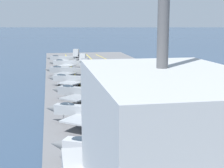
% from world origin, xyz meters
% --- Properties ---
extents(ground_plane, '(2000.00, 2000.00, 0.00)m').
position_xyz_m(ground_plane, '(0.00, 0.00, 0.00)').
color(ground_plane, '#2D425B').
extents(carrier_deck, '(224.98, 43.03, 0.40)m').
position_xyz_m(carrier_deck, '(0.00, 0.00, 0.20)').
color(carrier_deck, slate).
rests_on(carrier_deck, ground).
extents(deck_stripe_foul_line, '(202.09, 13.33, 0.01)m').
position_xyz_m(deck_stripe_foul_line, '(0.00, -11.83, 0.40)').
color(deck_stripe_foul_line, yellow).
rests_on(deck_stripe_foul_line, carrier_deck).
extents(deck_stripe_centerline, '(202.48, 0.36, 0.01)m').
position_xyz_m(deck_stripe_centerline, '(0.00, 0.00, 0.40)').
color(deck_stripe_centerline, yellow).
rests_on(deck_stripe_centerline, carrier_deck).
extents(deck_stripe_edge_line, '(202.48, 1.53, 0.01)m').
position_xyz_m(deck_stripe_edge_line, '(0.00, 11.83, 0.40)').
color(deck_stripe_edge_line, yellow).
rests_on(deck_stripe_edge_line, carrier_deck).
extents(parked_jet_nearest, '(12.73, 16.23, 6.61)m').
position_xyz_m(parked_jet_nearest, '(-47.54, 12.84, 2.80)').
color(parked_jet_nearest, '#A8AAAF').
rests_on(parked_jet_nearest, carrier_deck).
extents(parked_jet_second, '(13.32, 15.62, 6.51)m').
position_xyz_m(parked_jet_second, '(-28.82, 13.76, 2.97)').
color(parked_jet_second, '#93999E').
rests_on(parked_jet_second, carrier_deck).
extents(parked_jet_third, '(13.53, 15.49, 5.92)m').
position_xyz_m(parked_jet_third, '(-11.26, 12.81, 2.74)').
color(parked_jet_third, gray).
rests_on(parked_jet_third, carrier_deck).
extents(parked_jet_fourth, '(12.25, 15.67, 5.98)m').
position_xyz_m(parked_jet_fourth, '(7.19, 13.39, 2.68)').
color(parked_jet_fourth, gray).
rests_on(parked_jet_fourth, carrier_deck).
extents(parked_jet_fifth, '(12.99, 16.41, 6.43)m').
position_xyz_m(parked_jet_fifth, '(24.15, 13.98, 2.75)').
color(parked_jet_fifth, gray).
rests_on(parked_jet_fifth, carrier_deck).
extents(parked_jet_sixth, '(12.78, 15.88, 6.20)m').
position_xyz_m(parked_jet_sixth, '(43.08, 12.68, 2.87)').
color(parked_jet_sixth, '#93999E').
rests_on(parked_jet_sixth, carrier_deck).
extents(parked_jet_seventh, '(13.24, 15.78, 6.57)m').
position_xyz_m(parked_jet_seventh, '(59.10, 13.76, 2.99)').
color(parked_jet_seventh, gray).
rests_on(parked_jet_seventh, carrier_deck).
extents(crew_red_vest, '(0.38, 0.26, 1.77)m').
position_xyz_m(crew_red_vest, '(17.77, -7.01, 1.37)').
color(crew_red_vest, '#4C473D').
rests_on(crew_red_vest, carrier_deck).
extents(crew_yellow_vest, '(0.46, 0.45, 1.82)m').
position_xyz_m(crew_yellow_vest, '(-1.62, -14.49, 1.40)').
color(crew_yellow_vest, '#4C473D').
rests_on(crew_yellow_vest, carrier_deck).
extents(crew_green_vest, '(0.46, 0.45, 1.71)m').
position_xyz_m(crew_green_vest, '(0.67, -6.45, 1.34)').
color(crew_green_vest, '#383328').
rests_on(crew_green_vest, carrier_deck).
extents(crew_purple_vest, '(0.46, 0.40, 1.73)m').
position_xyz_m(crew_purple_vest, '(8.52, -11.73, 1.35)').
color(crew_purple_vest, '#383328').
rests_on(crew_purple_vest, carrier_deck).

